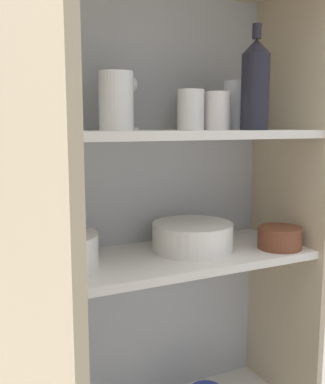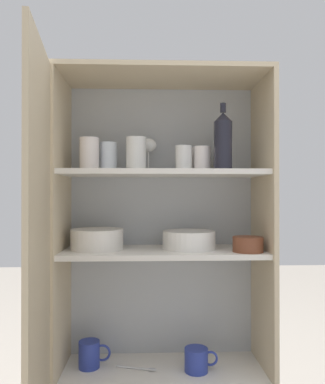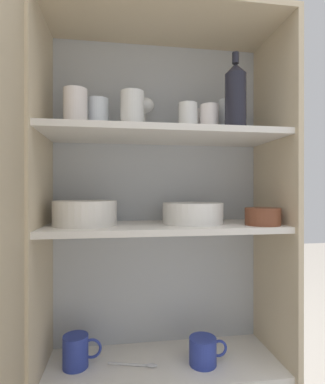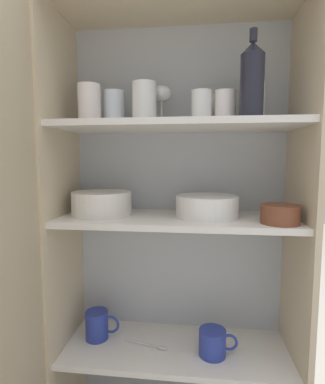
{
  "view_description": "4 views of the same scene",
  "coord_description": "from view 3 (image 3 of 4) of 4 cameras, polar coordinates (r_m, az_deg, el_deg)",
  "views": [
    {
      "loc": [
        -0.47,
        -0.83,
        1.13
      ],
      "look_at": [
        0.02,
        0.17,
        0.97
      ],
      "focal_mm": 42.0,
      "sensor_mm": 36.0,
      "label": 1
    },
    {
      "loc": [
        -0.06,
        -1.33,
        1.03
      ],
      "look_at": [
        -0.0,
        0.18,
        1.04
      ],
      "focal_mm": 35.0,
      "sensor_mm": 36.0,
      "label": 2
    },
    {
      "loc": [
        -0.16,
        -0.86,
        0.92
      ],
      "look_at": [
        -0.01,
        0.13,
        0.92
      ],
      "focal_mm": 28.0,
      "sensor_mm": 36.0,
      "label": 3
    },
    {
      "loc": [
        0.07,
        -0.85,
        1.0
      ],
      "look_at": [
        -0.05,
        0.14,
        0.89
      ],
      "focal_mm": 28.0,
      "sensor_mm": 36.0,
      "label": 4
    }
  ],
  "objects": [
    {
      "name": "tumbler_glass_3",
      "position": [
        1.04,
        -5.77,
        14.96
      ],
      "size": [
        0.08,
        0.08,
        0.13
      ],
      "color": "white",
      "rests_on": "shelf_board_upper"
    },
    {
      "name": "tumbler_glass_5",
      "position": [
        1.03,
        -16.24,
        14.92
      ],
      "size": [
        0.08,
        0.08,
        0.13
      ],
      "color": "silver",
      "rests_on": "shelf_board_upper"
    },
    {
      "name": "plate_stack_white",
      "position": [
        1.05,
        5.78,
        -4.02
      ],
      "size": [
        0.21,
        0.21,
        0.07
      ],
      "color": "white",
      "rests_on": "shelf_board_middle"
    },
    {
      "name": "cupboard_door",
      "position": [
        0.7,
        -28.08,
        -14.8
      ],
      "size": [
        0.07,
        0.4,
        1.48
      ],
      "color": "tan",
      "rests_on": "ground_plane"
    },
    {
      "name": "cupboard_top_panel",
      "position": [
        1.16,
        0.28,
        29.55
      ],
      "size": [
        0.82,
        0.32,
        0.02
      ],
      "primitive_type": "cube",
      "color": "#CCB793",
      "rests_on": "cupboard_side_left"
    },
    {
      "name": "tumbler_glass_4",
      "position": [
        1.08,
        -12.21,
        13.92
      ],
      "size": [
        0.08,
        0.08,
        0.12
      ],
      "color": "white",
      "rests_on": "shelf_board_upper"
    },
    {
      "name": "tumbler_glass_2",
      "position": [
        1.06,
        8.92,
        13.57
      ],
      "size": [
        0.07,
        0.07,
        0.09
      ],
      "color": "silver",
      "rests_on": "shelf_board_upper"
    },
    {
      "name": "cupboard_side_left",
      "position": [
        1.04,
        -22.23,
        -9.82
      ],
      "size": [
        0.02,
        0.32,
        1.48
      ],
      "primitive_type": "cube",
      "color": "#CCB793",
      "rests_on": "ground_plane"
    },
    {
      "name": "tumbler_glass_0",
      "position": [
        1.13,
        12.72,
        13.57
      ],
      "size": [
        0.08,
        0.08,
        0.13
      ],
      "color": "white",
      "rests_on": "shelf_board_upper"
    },
    {
      "name": "shelf_board_middle",
      "position": [
        1.02,
        0.28,
        -6.73
      ],
      "size": [
        0.78,
        0.29,
        0.02
      ],
      "primitive_type": "cube",
      "color": "silver"
    },
    {
      "name": "wine_glass_0",
      "position": [
        1.12,
        -3.45,
        15.56
      ],
      "size": [
        0.08,
        0.08,
        0.14
      ],
      "color": "white",
      "rests_on": "shelf_board_upper"
    },
    {
      "name": "coffee_mug_extra_1",
      "position": [
        1.15,
        -16.08,
        -27.11
      ],
      "size": [
        0.13,
        0.08,
        0.1
      ],
      "color": "#283893",
      "rests_on": "shelf_board_lower"
    },
    {
      "name": "coffee_mug_primary",
      "position": [
        1.14,
        7.8,
        -27.79
      ],
      "size": [
        0.13,
        0.09,
        0.09
      ],
      "color": "#283893",
      "rests_on": "shelf_board_lower"
    },
    {
      "name": "tumbler_glass_6",
      "position": [
        1.04,
        4.87,
        13.86
      ],
      "size": [
        0.07,
        0.07,
        0.1
      ],
      "color": "white",
      "rests_on": "shelf_board_upper"
    },
    {
      "name": "shelf_board_lower",
      "position": [
        1.17,
        0.28,
        -30.12
      ],
      "size": [
        0.78,
        0.29,
        0.02
      ],
      "primitive_type": "cube",
      "color": "silver"
    },
    {
      "name": "mixing_bowl_large",
      "position": [
        1.02,
        -14.53,
        -3.71
      ],
      "size": [
        0.21,
        0.21,
        0.08
      ],
      "color": "silver",
      "rests_on": "shelf_board_middle"
    },
    {
      "name": "tumbler_glass_1",
      "position": [
        1.14,
        6.86,
        12.74
      ],
      "size": [
        0.07,
        0.07,
        0.1
      ],
      "color": "silver",
      "rests_on": "shelf_board_upper"
    },
    {
      "name": "cupboard_side_right",
      "position": [
        1.16,
        20.44,
        -8.84
      ],
      "size": [
        0.02,
        0.32,
        1.48
      ],
      "primitive_type": "cube",
      "color": "#CCB793",
      "rests_on": "ground_plane"
    },
    {
      "name": "serving_bowl_small",
      "position": [
        1.04,
        18.55,
        -4.28
      ],
      "size": [
        0.12,
        0.12,
        0.06
      ],
      "color": "brown",
      "rests_on": "shelf_board_middle"
    },
    {
      "name": "wine_bottle",
      "position": [
        1.05,
        13.75,
        17.33
      ],
      "size": [
        0.07,
        0.07,
        0.25
      ],
      "color": "black",
      "rests_on": "shelf_board_upper"
    },
    {
      "name": "serving_spoon",
      "position": [
        1.15,
        -4.86,
        -29.96
      ],
      "size": [
        0.16,
        0.06,
        0.01
      ],
      "color": "silver",
      "rests_on": "shelf_board_lower"
    },
    {
      "name": "shelf_board_upper",
      "position": [
        1.03,
        0.28,
        10.73
      ],
      "size": [
        0.78,
        0.29,
        0.02
      ],
      "primitive_type": "cube",
      "color": "silver"
    },
    {
      "name": "cupboard_back_panel",
      "position": [
        1.18,
        -0.87,
        -8.69
      ],
      "size": [
        0.82,
        0.02,
        1.48
      ],
      "primitive_type": "cube",
      "color": "#B2B7BC",
      "rests_on": "ground_plane"
    }
  ]
}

